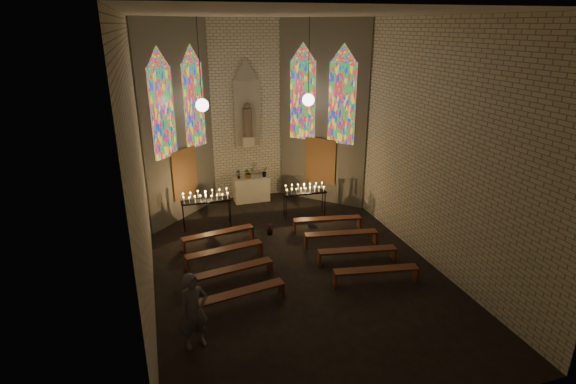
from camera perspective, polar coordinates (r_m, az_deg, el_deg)
The scene contains 18 objects.
floor at distance 13.63m, azimuth 0.54°, elevation -9.22°, with size 12.00×12.00×0.00m, color black.
room at distance 15.38m, azimuth -3.27°, elevation 9.09°, with size 8.22×12.43×7.00m.
altar at distance 18.21m, azimuth -4.66°, elevation 0.37°, with size 1.40×0.60×1.00m, color beige.
flower_vase_left at distance 17.87m, azimuth -6.33°, elevation 2.25°, with size 0.20×0.13×0.38m, color #4C723F.
flower_vase_center at distance 17.92m, azimuth -5.03°, elevation 2.46°, with size 0.40×0.35×0.44m, color #4C723F.
flower_vase_right at distance 18.03m, azimuth -2.97°, elevation 2.60°, with size 0.23×0.19×0.42m, color #4C723F.
aisle_flower_pot at distance 15.37m, azimuth -2.33°, elevation -4.73°, with size 0.23×0.23×0.41m, color #4C723F.
votive_stand_left at distance 15.84m, azimuth -10.40°, elevation -0.80°, with size 1.73×0.42×1.27m.
votive_stand_right at distance 16.55m, azimuth 2.14°, elevation 0.19°, with size 1.62×0.44×1.18m.
pew_left_0 at distance 14.78m, azimuth -8.85°, elevation -5.35°, with size 2.39×0.72×0.45m.
pew_right_0 at distance 15.68m, azimuth 5.01°, elevation -3.60°, with size 2.39×0.72×0.45m.
pew_left_1 at distance 13.72m, azimuth -8.08°, elevation -7.46°, with size 2.39×0.72×0.45m.
pew_right_1 at distance 14.69m, azimuth 6.76°, elevation -5.42°, with size 2.39×0.72×0.45m.
pew_left_2 at distance 12.68m, azimuth -7.16°, elevation -9.92°, with size 2.39×0.72×0.45m.
pew_right_2 at distance 13.72m, azimuth 8.77°, elevation -7.50°, with size 2.39×0.72×0.45m.
pew_left_3 at distance 11.68m, azimuth -6.07°, elevation -12.81°, with size 2.39×0.72×0.45m.
pew_right_3 at distance 12.80m, azimuth 11.10°, elevation -9.87°, with size 2.39×0.72×0.45m.
visitor at distance 10.32m, azimuth -11.85°, elevation -14.59°, with size 0.66×0.43×1.80m, color #575560.
Camera 1 is at (-3.60, -11.26, 6.78)m, focal length 28.00 mm.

